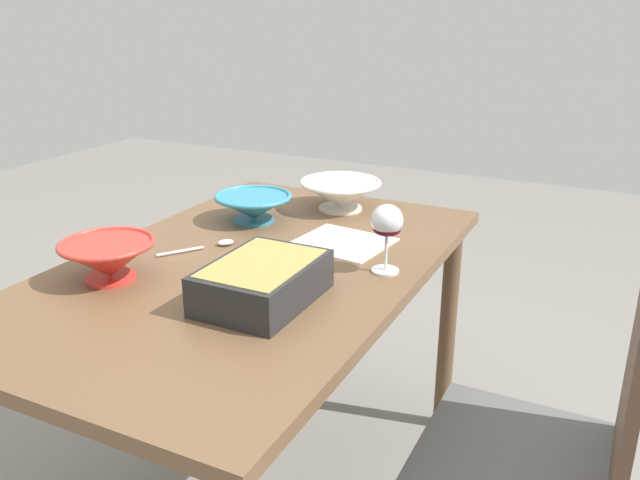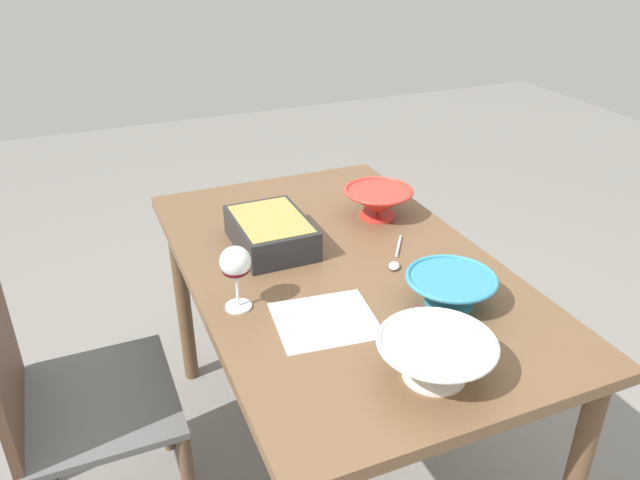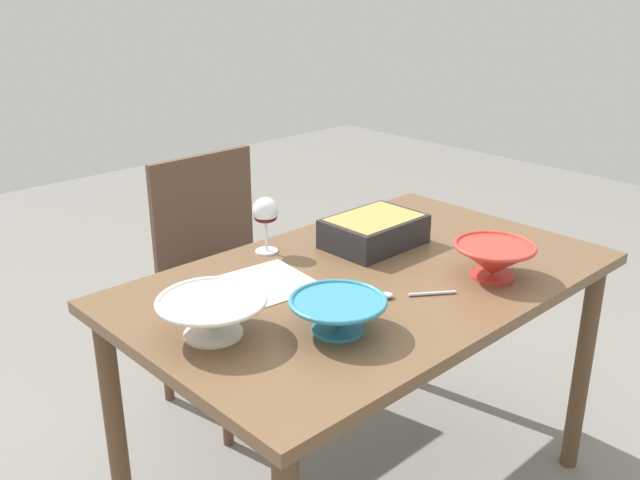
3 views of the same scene
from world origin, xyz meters
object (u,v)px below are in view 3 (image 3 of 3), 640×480
(serving_bowl, at_px, (212,314))
(serving_spoon, at_px, (399,295))
(dining_table, at_px, (369,304))
(mixing_bowl, at_px, (494,259))
(chair, at_px, (224,270))
(casserole_dish, at_px, (374,230))
(wine_glass, at_px, (266,214))
(small_bowl, at_px, (338,313))
(napkin, at_px, (269,283))

(serving_bowl, bearing_deg, serving_spoon, 160.54)
(dining_table, xyz_separation_m, mixing_bowl, (-0.23, 0.23, 0.14))
(dining_table, distance_m, chair, 0.79)
(mixing_bowl, bearing_deg, serving_spoon, -17.79)
(mixing_bowl, bearing_deg, dining_table, -45.31)
(serving_bowl, bearing_deg, casserole_dish, -169.26)
(dining_table, distance_m, serving_bowl, 0.52)
(casserole_dish, xyz_separation_m, mixing_bowl, (-0.06, 0.38, 0.00))
(chair, distance_m, serving_spoon, 0.96)
(dining_table, height_order, wine_glass, wine_glass)
(dining_table, bearing_deg, small_bowl, 29.75)
(small_bowl, height_order, napkin, small_bowl)
(mixing_bowl, relative_size, napkin, 0.93)
(wine_glass, bearing_deg, small_bowl, 68.78)
(chair, xyz_separation_m, mixing_bowl, (-0.17, 1.01, 0.30))
(serving_spoon, relative_size, napkin, 0.77)
(wine_glass, relative_size, serving_bowl, 0.67)
(chair, distance_m, casserole_dish, 0.70)
(wine_glass, distance_m, serving_bowl, 0.51)
(small_bowl, relative_size, napkin, 0.96)
(dining_table, bearing_deg, wine_glass, -73.31)
(casserole_dish, xyz_separation_m, serving_bowl, (0.67, 0.13, 0.00))
(dining_table, height_order, chair, chair)
(serving_spoon, bearing_deg, chair, -96.91)
(serving_spoon, height_order, napkin, serving_spoon)
(chair, distance_m, wine_glass, 0.60)
(dining_table, distance_m, mixing_bowl, 0.36)
(wine_glass, height_order, napkin, wine_glass)
(casserole_dish, distance_m, napkin, 0.41)
(dining_table, distance_m, napkin, 0.29)
(napkin, bearing_deg, small_bowl, 80.32)
(mixing_bowl, bearing_deg, wine_glass, -59.48)
(mixing_bowl, height_order, serving_spoon, mixing_bowl)
(wine_glass, bearing_deg, chair, -109.44)
(chair, distance_m, mixing_bowl, 1.06)
(dining_table, bearing_deg, napkin, -32.49)
(dining_table, distance_m, wine_glass, 0.39)
(napkin, bearing_deg, wine_glass, -127.80)
(serving_bowl, height_order, napkin, serving_bowl)
(chair, xyz_separation_m, small_bowl, (0.35, 0.94, 0.29))
(mixing_bowl, bearing_deg, casserole_dish, -81.23)
(casserole_dish, bearing_deg, wine_glass, -33.41)
(wine_glass, height_order, serving_spoon, wine_glass)
(dining_table, xyz_separation_m, small_bowl, (0.28, 0.16, 0.13))
(chair, bearing_deg, serving_bowl, 53.29)
(dining_table, xyz_separation_m, casserole_dish, (-0.17, -0.14, 0.14))
(dining_table, relative_size, small_bowl, 5.91)
(serving_bowl, xyz_separation_m, napkin, (-0.27, -0.13, -0.05))
(mixing_bowl, distance_m, napkin, 0.60)
(small_bowl, bearing_deg, chair, -110.37)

